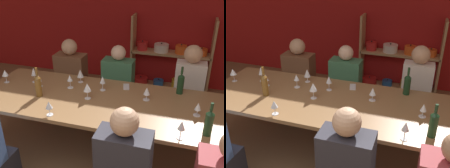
# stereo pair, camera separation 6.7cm
# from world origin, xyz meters

# --- Properties ---
(wall_back_red) EXTENTS (8.80, 0.06, 2.70)m
(wall_back_red) POSITION_xyz_m (0.00, 3.83, 1.35)
(wall_back_red) COLOR #A31919
(wall_back_red) RESTS_ON ground_plane
(shelf_unit) EXTENTS (1.36, 0.30, 1.28)m
(shelf_unit) POSITION_xyz_m (0.57, 3.63, 0.46)
(shelf_unit) COLOR tan
(shelf_unit) RESTS_ON ground_plane
(dining_table) EXTENTS (2.95, 1.03, 0.76)m
(dining_table) POSITION_xyz_m (0.13, 1.56, 0.69)
(dining_table) COLOR olive
(dining_table) RESTS_ON ground_plane
(wine_bottle_green) EXTENTS (0.07, 0.07, 0.33)m
(wine_bottle_green) POSITION_xyz_m (-0.63, 1.44, 0.90)
(wine_bottle_green) COLOR brown
(wine_bottle_green) RESTS_ON dining_table
(wine_bottle_dark) EXTENTS (0.07, 0.07, 0.31)m
(wine_bottle_dark) POSITION_xyz_m (1.11, 1.24, 0.89)
(wine_bottle_dark) COLOR #19381E
(wine_bottle_dark) RESTS_ON dining_table
(wine_bottle_amber) EXTENTS (0.07, 0.07, 0.32)m
(wine_bottle_amber) POSITION_xyz_m (0.84, 1.95, 0.89)
(wine_bottle_amber) COLOR #19381E
(wine_bottle_amber) RESTS_ON dining_table
(wine_glass_empty_a) EXTENTS (0.07, 0.07, 0.14)m
(wine_glass_empty_a) POSITION_xyz_m (1.03, 1.53, 0.86)
(wine_glass_empty_a) COLOR white
(wine_glass_empty_a) RESTS_ON dining_table
(wine_glass_red_a) EXTENTS (0.07, 0.07, 0.16)m
(wine_glass_red_a) POSITION_xyz_m (-0.39, 1.73, 0.88)
(wine_glass_red_a) COLOR white
(wine_glass_red_a) RESTS_ON dining_table
(wine_glass_empty_b) EXTENTS (0.07, 0.07, 0.15)m
(wine_glass_empty_b) POSITION_xyz_m (0.51, 1.70, 0.87)
(wine_glass_empty_b) COLOR white
(wine_glass_empty_b) RESTS_ON dining_table
(wine_glass_empty_c) EXTENTS (0.07, 0.07, 0.15)m
(wine_glass_empty_c) POSITION_xyz_m (-0.33, 1.13, 0.87)
(wine_glass_empty_c) COLOR white
(wine_glass_empty_c) RESTS_ON dining_table
(wine_glass_red_b) EXTENTS (0.08, 0.08, 0.16)m
(wine_glass_red_b) POSITION_xyz_m (-0.34, 1.90, 0.88)
(wine_glass_red_b) COLOR white
(wine_glass_red_b) RESTS_ON dining_table
(wine_glass_red_c) EXTENTS (0.06, 0.06, 0.17)m
(wine_glass_red_c) POSITION_xyz_m (0.90, 1.12, 0.89)
(wine_glass_red_c) COLOR white
(wine_glass_red_c) RESTS_ON dining_table
(wine_glass_red_d) EXTENTS (0.07, 0.07, 0.14)m
(wine_glass_red_d) POSITION_xyz_m (-0.76, 1.65, 0.86)
(wine_glass_red_d) COLOR white
(wine_glass_red_d) RESTS_ON dining_table
(wine_glass_white_b) EXTENTS (0.06, 0.06, 0.17)m
(wine_glass_white_b) POSITION_xyz_m (-0.01, 1.78, 0.89)
(wine_glass_white_b) COLOR white
(wine_glass_white_b) RESTS_ON dining_table
(wine_glass_white_c) EXTENTS (0.08, 0.08, 0.16)m
(wine_glass_white_c) POSITION_xyz_m (-1.20, 1.64, 0.88)
(wine_glass_white_c) COLOR white
(wine_glass_white_c) RESTS_ON dining_table
(wine_glass_white_d) EXTENTS (0.06, 0.06, 0.19)m
(wine_glass_white_d) POSITION_xyz_m (-0.88, 1.74, 0.90)
(wine_glass_white_d) COLOR white
(wine_glass_white_d) RESTS_ON dining_table
(wine_glass_red_e) EXTENTS (0.08, 0.08, 0.18)m
(wine_glass_red_e) POSITION_xyz_m (-0.10, 1.54, 0.89)
(wine_glass_red_e) COLOR white
(wine_glass_red_e) RESTS_ON dining_table
(cell_phone) EXTENTS (0.11, 0.16, 0.01)m
(cell_phone) POSITION_xyz_m (0.23, 1.93, 0.77)
(cell_phone) COLOR silver
(cell_phone) RESTS_ON dining_table
(person_far_a) EXTENTS (0.36, 0.45, 1.21)m
(person_far_a) POSITION_xyz_m (0.94, 2.37, 0.46)
(person_far_a) COLOR #2D2D38
(person_far_a) RESTS_ON ground_plane
(person_far_b) EXTENTS (0.42, 0.52, 1.12)m
(person_far_b) POSITION_xyz_m (0.01, 2.38, 0.40)
(person_far_b) COLOR #2D2D38
(person_far_b) RESTS_ON ground_plane
(person_far_c) EXTENTS (0.43, 0.54, 1.13)m
(person_far_c) POSITION_xyz_m (-0.71, 2.42, 0.41)
(person_far_c) COLOR #2D2D38
(person_far_c) RESTS_ON ground_plane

